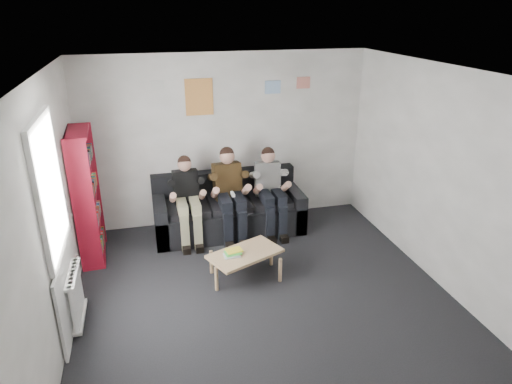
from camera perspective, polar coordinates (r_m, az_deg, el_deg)
room_shell at (r=4.97m, az=1.66°, el=-1.15°), size 5.00×5.00×5.00m
sofa at (r=7.22m, az=-3.51°, el=-2.37°), size 2.29×0.94×0.89m
bookshelf at (r=6.61m, az=-20.35°, el=-0.50°), size 0.28×0.83×1.84m
coffee_table at (r=5.97m, az=-1.37°, el=-7.92°), size 0.92×0.51×0.37m
game_cases at (r=5.89m, az=-2.91°, el=-7.60°), size 0.25×0.21×0.05m
person_left at (r=6.82m, az=-8.54°, el=-1.03°), size 0.38×0.80×1.29m
person_middle at (r=6.88m, az=-3.25°, el=-0.30°), size 0.42×0.89×1.37m
person_right at (r=7.03m, az=1.87°, el=0.06°), size 0.39×0.84×1.32m
radiator at (r=5.54m, az=-21.53°, el=-11.99°), size 0.10×0.64×0.60m
window at (r=5.22m, az=-23.38°, el=-5.83°), size 0.05×1.30×2.36m
poster_large at (r=7.04m, az=-7.12°, el=11.70°), size 0.42×0.01×0.55m
poster_blue at (r=7.26m, az=2.11°, el=12.96°), size 0.25×0.01×0.20m
poster_pink at (r=7.40m, az=5.94°, el=13.44°), size 0.22×0.01×0.18m
poster_sign at (r=6.96m, az=-12.22°, el=12.92°), size 0.20×0.01×0.14m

